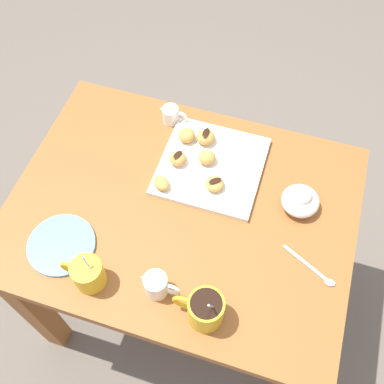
{
  "coord_description": "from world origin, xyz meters",
  "views": [
    {
      "loc": [
        -0.22,
        0.61,
        1.88
      ],
      "look_at": [
        -0.02,
        -0.05,
        0.77
      ],
      "focal_mm": 42.97,
      "sensor_mm": 36.0,
      "label": 1
    }
  ],
  "objects_px": {
    "ice_cream_bowl": "(301,200)",
    "pastry_plate_square": "(211,166)",
    "beignet_2": "(187,135)",
    "beignet_3": "(204,137)",
    "beignet_5": "(215,184)",
    "coffee_mug_mustard_left": "(205,309)",
    "chocolate_sauce_pitcher": "(171,114)",
    "beignet_0": "(161,183)",
    "saucer_sky_left": "(61,245)",
    "coffee_mug_mustard_right": "(87,273)",
    "cream_pitcher_white": "(157,285)",
    "beignet_4": "(207,158)",
    "beignet_1": "(178,159)",
    "dining_table": "(182,232)"
  },
  "relations": [
    {
      "from": "pastry_plate_square",
      "to": "ice_cream_bowl",
      "type": "distance_m",
      "value": 0.28
    },
    {
      "from": "dining_table",
      "to": "beignet_1",
      "type": "distance_m",
      "value": 0.24
    },
    {
      "from": "pastry_plate_square",
      "to": "beignet_0",
      "type": "xyz_separation_m",
      "value": [
        0.11,
        0.12,
        0.02
      ]
    },
    {
      "from": "beignet_5",
      "to": "coffee_mug_mustard_left",
      "type": "bearing_deg",
      "value": 102.32
    },
    {
      "from": "chocolate_sauce_pitcher",
      "to": "beignet_4",
      "type": "relative_size",
      "value": 1.78
    },
    {
      "from": "coffee_mug_mustard_left",
      "to": "beignet_3",
      "type": "relative_size",
      "value": 2.66
    },
    {
      "from": "beignet_4",
      "to": "beignet_5",
      "type": "distance_m",
      "value": 0.09
    },
    {
      "from": "coffee_mug_mustard_left",
      "to": "beignet_4",
      "type": "height_order",
      "value": "coffee_mug_mustard_left"
    },
    {
      "from": "beignet_2",
      "to": "beignet_3",
      "type": "relative_size",
      "value": 0.93
    },
    {
      "from": "beignet_3",
      "to": "beignet_4",
      "type": "bearing_deg",
      "value": 112.7
    },
    {
      "from": "ice_cream_bowl",
      "to": "beignet_3",
      "type": "height_order",
      "value": "ice_cream_bowl"
    },
    {
      "from": "coffee_mug_mustard_right",
      "to": "saucer_sky_left",
      "type": "xyz_separation_m",
      "value": [
        0.11,
        -0.07,
        -0.04
      ]
    },
    {
      "from": "beignet_1",
      "to": "beignet_4",
      "type": "relative_size",
      "value": 0.97
    },
    {
      "from": "pastry_plate_square",
      "to": "chocolate_sauce_pitcher",
      "type": "bearing_deg",
      "value": -38.39
    },
    {
      "from": "beignet_3",
      "to": "beignet_4",
      "type": "xyz_separation_m",
      "value": [
        -0.03,
        0.07,
        -0.0
      ]
    },
    {
      "from": "coffee_mug_mustard_left",
      "to": "beignet_2",
      "type": "xyz_separation_m",
      "value": [
        0.21,
        -0.5,
        -0.02
      ]
    },
    {
      "from": "coffee_mug_mustard_right",
      "to": "saucer_sky_left",
      "type": "height_order",
      "value": "coffee_mug_mustard_right"
    },
    {
      "from": "coffee_mug_mustard_right",
      "to": "ice_cream_bowl",
      "type": "xyz_separation_m",
      "value": [
        -0.47,
        -0.38,
        -0.01
      ]
    },
    {
      "from": "ice_cream_bowl",
      "to": "saucer_sky_left",
      "type": "height_order",
      "value": "ice_cream_bowl"
    },
    {
      "from": "beignet_1",
      "to": "beignet_0",
      "type": "bearing_deg",
      "value": 79.14
    },
    {
      "from": "cream_pitcher_white",
      "to": "beignet_0",
      "type": "relative_size",
      "value": 1.89
    },
    {
      "from": "chocolate_sauce_pitcher",
      "to": "beignet_0",
      "type": "relative_size",
      "value": 1.66
    },
    {
      "from": "ice_cream_bowl",
      "to": "cream_pitcher_white",
      "type": "bearing_deg",
      "value": 50.15
    },
    {
      "from": "saucer_sky_left",
      "to": "pastry_plate_square",
      "type": "bearing_deg",
      "value": -130.3
    },
    {
      "from": "ice_cream_bowl",
      "to": "beignet_0",
      "type": "height_order",
      "value": "ice_cream_bowl"
    },
    {
      "from": "pastry_plate_square",
      "to": "chocolate_sauce_pitcher",
      "type": "relative_size",
      "value": 3.24
    },
    {
      "from": "coffee_mug_mustard_left",
      "to": "cream_pitcher_white",
      "type": "distance_m",
      "value": 0.14
    },
    {
      "from": "pastry_plate_square",
      "to": "coffee_mug_mustard_right",
      "type": "relative_size",
      "value": 2.28
    },
    {
      "from": "coffee_mug_mustard_left",
      "to": "ice_cream_bowl",
      "type": "height_order",
      "value": "coffee_mug_mustard_left"
    },
    {
      "from": "pastry_plate_square",
      "to": "chocolate_sauce_pitcher",
      "type": "height_order",
      "value": "chocolate_sauce_pitcher"
    },
    {
      "from": "dining_table",
      "to": "coffee_mug_mustard_left",
      "type": "height_order",
      "value": "coffee_mug_mustard_left"
    },
    {
      "from": "beignet_2",
      "to": "beignet_0",
      "type": "bearing_deg",
      "value": 85.05
    },
    {
      "from": "dining_table",
      "to": "chocolate_sauce_pitcher",
      "type": "bearing_deg",
      "value": -65.92
    },
    {
      "from": "saucer_sky_left",
      "to": "beignet_5",
      "type": "relative_size",
      "value": 3.42
    },
    {
      "from": "chocolate_sauce_pitcher",
      "to": "beignet_2",
      "type": "relative_size",
      "value": 1.77
    },
    {
      "from": "dining_table",
      "to": "beignet_1",
      "type": "height_order",
      "value": "beignet_1"
    },
    {
      "from": "beignet_3",
      "to": "ice_cream_bowl",
      "type": "bearing_deg",
      "value": 157.67
    },
    {
      "from": "saucer_sky_left",
      "to": "beignet_3",
      "type": "height_order",
      "value": "beignet_3"
    },
    {
      "from": "pastry_plate_square",
      "to": "beignet_0",
      "type": "bearing_deg",
      "value": 45.23
    },
    {
      "from": "beignet_0",
      "to": "ice_cream_bowl",
      "type": "bearing_deg",
      "value": -170.77
    },
    {
      "from": "beignet_3",
      "to": "dining_table",
      "type": "bearing_deg",
      "value": 91.1
    },
    {
      "from": "beignet_0",
      "to": "beignet_3",
      "type": "bearing_deg",
      "value": -109.61
    },
    {
      "from": "pastry_plate_square",
      "to": "cream_pitcher_white",
      "type": "height_order",
      "value": "cream_pitcher_white"
    },
    {
      "from": "beignet_1",
      "to": "ice_cream_bowl",
      "type": "bearing_deg",
      "value": 175.24
    },
    {
      "from": "beignet_0",
      "to": "beignet_5",
      "type": "bearing_deg",
      "value": -163.45
    },
    {
      "from": "beignet_5",
      "to": "saucer_sky_left",
      "type": "bearing_deg",
      "value": 40.73
    },
    {
      "from": "beignet_1",
      "to": "pastry_plate_square",
      "type": "bearing_deg",
      "value": -167.33
    },
    {
      "from": "ice_cream_bowl",
      "to": "pastry_plate_square",
      "type": "bearing_deg",
      "value": -10.88
    },
    {
      "from": "pastry_plate_square",
      "to": "cream_pitcher_white",
      "type": "xyz_separation_m",
      "value": [
        0.02,
        0.41,
        0.03
      ]
    },
    {
      "from": "beignet_0",
      "to": "beignet_1",
      "type": "height_order",
      "value": "beignet_1"
    }
  ]
}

